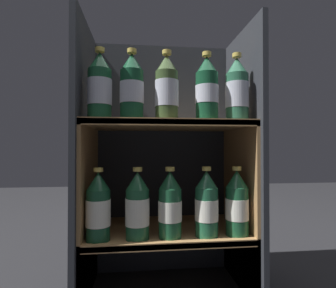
% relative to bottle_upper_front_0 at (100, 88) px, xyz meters
% --- Properties ---
extents(fridge_back_wall, '(0.64, 0.02, 1.02)m').
position_rel_bottle_upper_front_0_xyz_m(fridge_back_wall, '(0.24, 0.30, -0.25)').
color(fridge_back_wall, '#23262B').
rests_on(fridge_back_wall, ground_plane).
extents(fridge_side_left, '(0.02, 0.39, 1.02)m').
position_rel_bottle_upper_front_0_xyz_m(fridge_side_left, '(-0.07, 0.11, -0.25)').
color(fridge_side_left, '#23262B').
rests_on(fridge_side_left, ground_plane).
extents(fridge_side_right, '(0.02, 0.39, 1.02)m').
position_rel_bottle_upper_front_0_xyz_m(fridge_side_right, '(0.55, 0.11, -0.25)').
color(fridge_side_right, '#23262B').
rests_on(fridge_side_right, ground_plane).
extents(shelf_lower, '(0.60, 0.35, 0.25)m').
position_rel_bottle_upper_front_0_xyz_m(shelf_lower, '(0.24, 0.11, -0.56)').
color(shelf_lower, '#9E7547').
rests_on(shelf_lower, ground_plane).
extents(shelf_upper, '(0.60, 0.35, 0.65)m').
position_rel_bottle_upper_front_0_xyz_m(shelf_upper, '(0.24, 0.11, -0.30)').
color(shelf_upper, '#9E7547').
rests_on(shelf_upper, ground_plane).
extents(bottle_upper_front_0, '(0.08, 0.08, 0.24)m').
position_rel_bottle_upper_front_0_xyz_m(bottle_upper_front_0, '(0.00, 0.00, 0.00)').
color(bottle_upper_front_0, '#194C2D').
rests_on(bottle_upper_front_0, shelf_upper).
extents(bottle_upper_front_1, '(0.08, 0.08, 0.24)m').
position_rel_bottle_upper_front_0_xyz_m(bottle_upper_front_1, '(0.11, 0.00, 0.00)').
color(bottle_upper_front_1, '#144228').
rests_on(bottle_upper_front_1, shelf_upper).
extents(bottle_upper_front_2, '(0.08, 0.08, 0.24)m').
position_rel_bottle_upper_front_0_xyz_m(bottle_upper_front_2, '(0.23, 0.00, -0.00)').
color(bottle_upper_front_2, '#384C28').
rests_on(bottle_upper_front_2, shelf_upper).
extents(bottle_upper_front_3, '(0.08, 0.08, 0.24)m').
position_rel_bottle_upper_front_0_xyz_m(bottle_upper_front_3, '(0.37, -0.00, 0.00)').
color(bottle_upper_front_3, '#144228').
rests_on(bottle_upper_front_3, shelf_upper).
extents(bottle_upper_front_4, '(0.08, 0.08, 0.24)m').
position_rel_bottle_upper_front_0_xyz_m(bottle_upper_front_4, '(0.48, 0.00, -0.00)').
color(bottle_upper_front_4, '#285B42').
rests_on(bottle_upper_front_4, shelf_upper).
extents(bottle_lower_front_0, '(0.08, 0.08, 0.24)m').
position_rel_bottle_upper_front_0_xyz_m(bottle_lower_front_0, '(-0.00, 0.00, -0.41)').
color(bottle_lower_front_0, '#144228').
rests_on(bottle_lower_front_0, shelf_lower).
extents(bottle_lower_front_1, '(0.08, 0.08, 0.24)m').
position_rel_bottle_upper_front_0_xyz_m(bottle_lower_front_1, '(0.13, 0.00, -0.41)').
color(bottle_lower_front_1, '#194C2D').
rests_on(bottle_lower_front_1, shelf_lower).
extents(bottle_lower_front_2, '(0.08, 0.08, 0.24)m').
position_rel_bottle_upper_front_0_xyz_m(bottle_lower_front_2, '(0.24, 0.00, -0.40)').
color(bottle_lower_front_2, '#194C2D').
rests_on(bottle_lower_front_2, shelf_lower).
extents(bottle_lower_front_3, '(0.08, 0.08, 0.24)m').
position_rel_bottle_upper_front_0_xyz_m(bottle_lower_front_3, '(0.37, -0.00, -0.40)').
color(bottle_lower_front_3, '#1E5638').
rests_on(bottle_lower_front_3, shelf_lower).
extents(bottle_lower_front_4, '(0.08, 0.08, 0.24)m').
position_rel_bottle_upper_front_0_xyz_m(bottle_lower_front_4, '(0.48, -0.00, -0.40)').
color(bottle_lower_front_4, '#194C2D').
rests_on(bottle_lower_front_4, shelf_lower).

